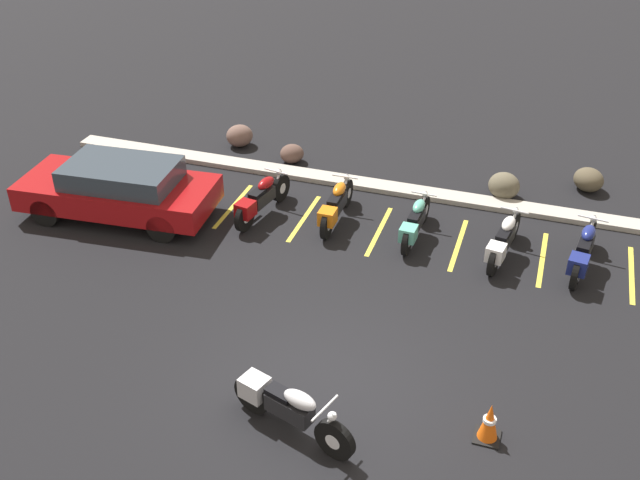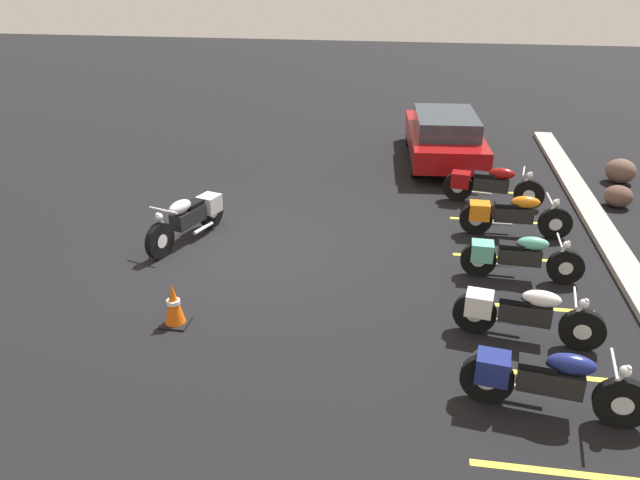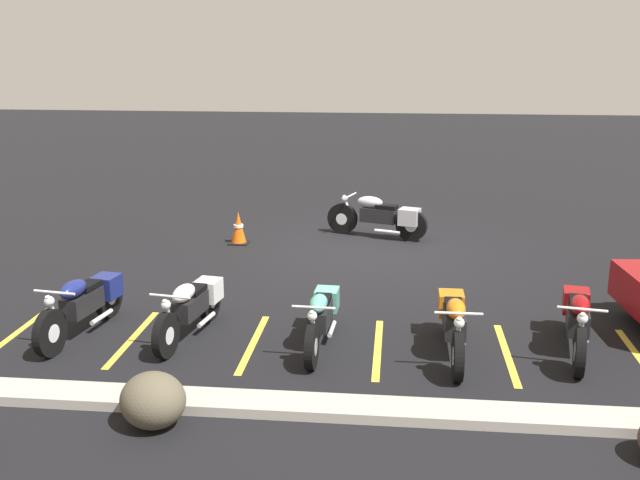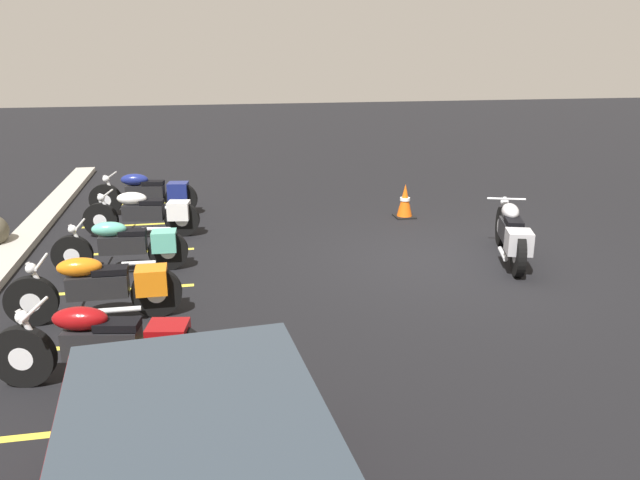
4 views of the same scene
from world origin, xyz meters
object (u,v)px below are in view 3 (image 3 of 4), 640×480
Objects in this scene: landscape_rock_1 at (153,400)px; parked_bike_3 at (192,306)px; parked_bike_0 at (578,319)px; parked_bike_2 at (321,316)px; parked_bike_1 at (454,322)px; traffic_cone at (239,228)px; parked_bike_4 at (85,302)px; motorcycle_silver_featured at (381,216)px.

parked_bike_3 is at bearing -83.92° from landscape_rock_1.
parked_bike_0 is 1.06× the size of parked_bike_2.
traffic_cone is (4.05, -5.27, -0.12)m from parked_bike_1.
parked_bike_4 is (6.88, 0.07, 0.00)m from parked_bike_0.
parked_bike_0 is 6.88m from parked_bike_4.
traffic_cone is (0.39, -4.99, -0.11)m from parked_bike_3.
parked_bike_2 is 2.70× the size of landscape_rock_1.
landscape_rock_1 is at bearing -52.38° from parked_bike_0.
parked_bike_1 is (-1.12, 6.05, -0.02)m from motorcycle_silver_featured.
parked_bike_4 is at bearing 77.11° from traffic_cone.
parked_bike_4 is (4.10, 5.85, -0.01)m from motorcycle_silver_featured.
parked_bike_1 is at bearing 94.90° from parked_bike_3.
traffic_cone is (0.67, -7.62, 0.02)m from landscape_rock_1.
parked_bike_1 is at bearing 127.58° from traffic_cone.
parked_bike_1 is 6.65m from traffic_cone.
parked_bike_3 is at bearing -79.90° from parked_bike_0.
parked_bike_1 reaches higher than traffic_cone.
motorcycle_silver_featured is at bearing -169.48° from parked_bike_1.
parked_bike_0 is at bearing 99.36° from parked_bike_1.
motorcycle_silver_featured is 1.07× the size of parked_bike_2.
parked_bike_2 is (3.47, 0.17, -0.03)m from parked_bike_0.
parked_bike_1 is 2.85× the size of landscape_rock_1.
traffic_cone is at bearing -153.70° from parked_bike_2.
parked_bike_2 is 0.97× the size of parked_bike_3.
motorcycle_silver_featured reaches higher than parked_bike_4.
motorcycle_silver_featured reaches higher than parked_bike_1.
traffic_cone is at bearing -142.35° from parked_bike_1.
landscape_rock_1 is 1.09× the size of traffic_cone.
parked_bike_1 is 1.80m from parked_bike_2.
traffic_cone reaches higher than landscape_rock_1.
motorcycle_silver_featured is at bearing 176.15° from parked_bike_2.
parked_bike_3 is at bearing 94.50° from traffic_cone.
motorcycle_silver_featured is 6.15m from parked_bike_1.
traffic_cone is at bearing 175.43° from parked_bike_4.
parked_bike_3 is 3.05× the size of traffic_cone.
motorcycle_silver_featured is 6.31m from parked_bike_3.
parked_bike_3 is (3.66, -0.27, -0.01)m from parked_bike_1.
parked_bike_4 is (1.55, 0.07, 0.02)m from parked_bike_3.
motorcycle_silver_featured is 1.04× the size of parked_bike_3.
motorcycle_silver_featured is 1.02× the size of parked_bike_1.
parked_bike_0 is (-2.79, 5.78, -0.02)m from motorcycle_silver_featured.
parked_bike_3 is (5.33, 0.00, -0.02)m from parked_bike_0.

